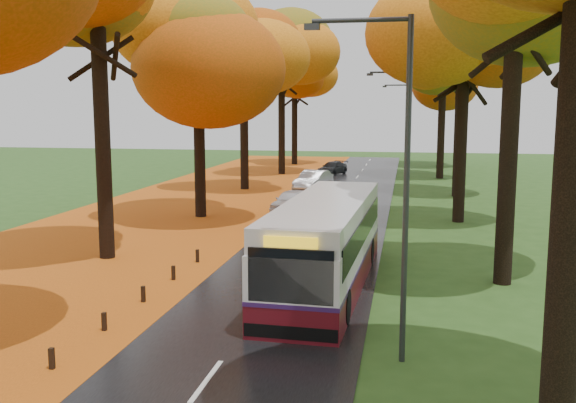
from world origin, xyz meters
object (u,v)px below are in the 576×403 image
(streetlamp_near, at_px, (396,163))
(streetlamp_mid, at_px, (404,130))
(car_silver, at_px, (313,181))
(car_white, at_px, (291,201))
(car_dark, at_px, (332,168))
(streetlamp_far, at_px, (406,121))
(bus, at_px, (326,241))

(streetlamp_near, xyz_separation_m, streetlamp_mid, (0.00, 22.00, 0.00))
(car_silver, bearing_deg, car_white, -77.43)
(streetlamp_mid, distance_m, car_silver, 10.93)
(streetlamp_mid, height_order, car_dark, streetlamp_mid)
(streetlamp_far, xyz_separation_m, car_dark, (-6.30, -2.25, -4.12))
(car_silver, bearing_deg, streetlamp_mid, -39.72)
(streetlamp_near, distance_m, car_dark, 42.42)
(car_white, distance_m, car_silver, 9.25)
(streetlamp_near, relative_size, streetlamp_mid, 1.00)
(streetlamp_near, distance_m, bus, 7.16)
(car_white, relative_size, car_silver, 0.83)
(streetlamp_near, distance_m, streetlamp_mid, 22.00)
(car_dark, bearing_deg, streetlamp_far, 39.23)
(car_silver, distance_m, car_dark, 11.74)
(car_silver, bearing_deg, streetlamp_far, 77.89)
(streetlamp_far, height_order, car_white, streetlamp_far)
(streetlamp_near, relative_size, car_dark, 2.09)
(streetlamp_mid, distance_m, car_white, 7.53)
(streetlamp_far, distance_m, car_dark, 7.85)
(bus, height_order, car_white, bus)
(streetlamp_mid, xyz_separation_m, streetlamp_far, (0.00, 22.00, 0.00))
(bus, xyz_separation_m, car_white, (-3.89, 14.78, -0.89))
(streetlamp_near, bearing_deg, car_white, 106.69)
(streetlamp_mid, distance_m, streetlamp_far, 22.00)
(car_silver, bearing_deg, bus, -68.51)
(bus, xyz_separation_m, car_dark, (-3.96, 35.76, -0.96))
(car_silver, bearing_deg, streetlamp_near, -66.02)
(streetlamp_mid, bearing_deg, car_dark, 107.68)
(streetlamp_far, height_order, car_dark, streetlamp_far)
(streetlamp_mid, height_order, bus, streetlamp_mid)
(bus, height_order, car_silver, bus)
(streetlamp_mid, xyz_separation_m, bus, (-2.33, -16.01, -3.16))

